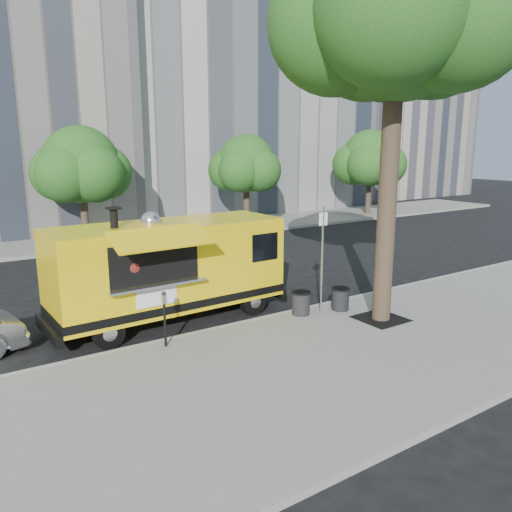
# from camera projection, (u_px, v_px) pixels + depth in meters

# --- Properties ---
(ground) EXTENTS (120.00, 120.00, 0.00)m
(ground) POSITION_uv_depth(u_px,v_px,m) (244.00, 313.00, 14.35)
(ground) COLOR black
(ground) RESTS_ON ground
(sidewalk) EXTENTS (60.00, 6.00, 0.15)m
(sidewalk) POSITION_uv_depth(u_px,v_px,m) (340.00, 359.00, 11.08)
(sidewalk) COLOR gray
(sidewalk) RESTS_ON ground
(curb) EXTENTS (60.00, 0.14, 0.16)m
(curb) POSITION_uv_depth(u_px,v_px,m) (262.00, 320.00, 13.58)
(curb) COLOR #999993
(curb) RESTS_ON ground
(far_sidewalk) EXTENTS (60.00, 5.00, 0.15)m
(far_sidewalk) POSITION_uv_depth(u_px,v_px,m) (102.00, 239.00, 25.32)
(far_sidewalk) COLOR gray
(far_sidewalk) RESTS_ON ground
(building_mid) EXTENTS (20.00, 14.00, 20.00)m
(building_mid) POSITION_uv_depth(u_px,v_px,m) (215.00, 74.00, 37.37)
(building_mid) COLOR #AAA59F
(building_mid) RESTS_ON ground
(building_right) EXTENTS (16.00, 12.00, 16.00)m
(building_right) POSITION_uv_depth(u_px,v_px,m) (373.00, 111.00, 48.34)
(building_right) COLOR #A39688
(building_right) RESTS_ON ground
(street_tree) EXTENTS (4.68, 4.68, 10.27)m
(street_tree) POSITION_uv_depth(u_px,v_px,m) (399.00, 3.00, 11.74)
(street_tree) COLOR #33261C
(street_tree) RESTS_ON sidewalk
(tree_well) EXTENTS (1.20, 1.20, 0.02)m
(tree_well) POSITION_uv_depth(u_px,v_px,m) (381.00, 319.00, 13.45)
(tree_well) COLOR black
(tree_well) RESTS_ON sidewalk
(far_tree_b) EXTENTS (3.60, 3.60, 5.50)m
(far_tree_b) POSITION_uv_depth(u_px,v_px,m) (81.00, 165.00, 23.31)
(far_tree_b) COLOR #33261C
(far_tree_b) RESTS_ON far_sidewalk
(far_tree_c) EXTENTS (3.24, 3.24, 5.21)m
(far_tree_c) POSITION_uv_depth(u_px,v_px,m) (246.00, 164.00, 27.95)
(far_tree_c) COLOR #33261C
(far_tree_c) RESTS_ON far_sidewalk
(far_tree_d) EXTENTS (3.78, 3.78, 5.64)m
(far_tree_d) POSITION_uv_depth(u_px,v_px,m) (370.00, 158.00, 33.48)
(far_tree_d) COLOR #33261C
(far_tree_d) RESTS_ON far_sidewalk
(sign_post) EXTENTS (0.28, 0.06, 3.00)m
(sign_post) POSITION_uv_depth(u_px,v_px,m) (322.00, 254.00, 13.53)
(sign_post) COLOR silver
(sign_post) RESTS_ON sidewalk
(parking_meter) EXTENTS (0.11, 0.11, 1.33)m
(parking_meter) POSITION_uv_depth(u_px,v_px,m) (164.00, 312.00, 11.42)
(parking_meter) COLOR black
(parking_meter) RESTS_ON sidewalk
(food_truck) EXTENTS (6.61, 3.18, 3.22)m
(food_truck) POSITION_uv_depth(u_px,v_px,m) (168.00, 268.00, 13.39)
(food_truck) COLOR yellow
(food_truck) RESTS_ON ground
(trash_bin_left) EXTENTS (0.54, 0.54, 0.65)m
(trash_bin_left) POSITION_uv_depth(u_px,v_px,m) (301.00, 302.00, 13.75)
(trash_bin_left) COLOR black
(trash_bin_left) RESTS_ON sidewalk
(trash_bin_right) EXTENTS (0.53, 0.53, 0.64)m
(trash_bin_right) POSITION_uv_depth(u_px,v_px,m) (340.00, 298.00, 14.14)
(trash_bin_right) COLOR black
(trash_bin_right) RESTS_ON sidewalk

